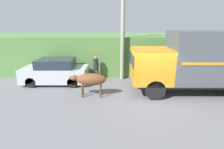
# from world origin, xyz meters

# --- Properties ---
(ground_plane) EXTENTS (60.00, 60.00, 0.00)m
(ground_plane) POSITION_xyz_m (0.00, 0.00, 0.00)
(ground_plane) COLOR slate
(hillside_embankment) EXTENTS (32.00, 6.88, 2.94)m
(hillside_embankment) POSITION_xyz_m (0.00, 7.23, 1.47)
(hillside_embankment) COLOR #568442
(hillside_embankment) RESTS_ON ground_plane
(cargo_truck) EXTENTS (6.95, 2.34, 3.50)m
(cargo_truck) POSITION_xyz_m (2.81, 0.89, 1.89)
(cargo_truck) COLOR #2D2D2D
(cargo_truck) RESTS_ON ground_plane
(brown_cow) EXTENTS (1.98, 0.66, 1.32)m
(brown_cow) POSITION_xyz_m (-3.19, 0.28, 0.97)
(brown_cow) COLOR brown
(brown_cow) RESTS_ON ground_plane
(parked_suv) EXTENTS (4.20, 1.88, 1.67)m
(parked_suv) POSITION_xyz_m (-5.77, 2.47, 0.81)
(parked_suv) COLOR silver
(parked_suv) RESTS_ON ground_plane
(pedestrian_on_hill) EXTENTS (0.47, 0.47, 1.70)m
(pedestrian_on_hill) POSITION_xyz_m (-3.17, 3.32, 0.93)
(pedestrian_on_hill) COLOR #38332D
(pedestrian_on_hill) RESTS_ON ground_plane
(utility_pole) EXTENTS (0.90, 0.27, 6.96)m
(utility_pole) POSITION_xyz_m (-1.31, 3.49, 3.58)
(utility_pole) COLOR #9E998E
(utility_pole) RESTS_ON ground_plane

